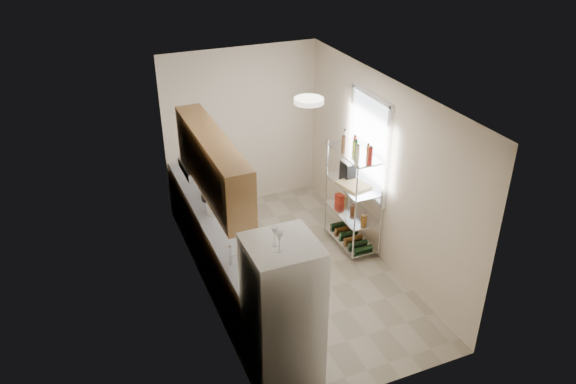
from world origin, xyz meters
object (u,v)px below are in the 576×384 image
rice_cooker (216,206)px  cutting_board (354,185)px  espresso_machine (348,170)px  frying_pan_large (210,198)px  refrigerator (283,312)px

rice_cooker → cutting_board: 1.94m
rice_cooker → espresso_machine: size_ratio=0.97×
rice_cooker → frying_pan_large: size_ratio=1.08×
refrigerator → espresso_machine: size_ratio=6.53×
cutting_board → frying_pan_large: bearing=162.8°
cutting_board → espresso_machine: espresso_machine is taller
frying_pan_large → espresso_machine: size_ratio=0.89×
cutting_board → espresso_machine: (0.03, 0.25, 0.12)m
frying_pan_large → cutting_board: cutting_board is taller
frying_pan_large → espresso_machine: 1.98m
refrigerator → rice_cooker: size_ratio=6.75×
cutting_board → rice_cooker: bearing=173.4°
rice_cooker → refrigerator: bearing=-87.9°
espresso_machine → rice_cooker: bearing=177.9°
refrigerator → rice_cooker: refrigerator is taller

